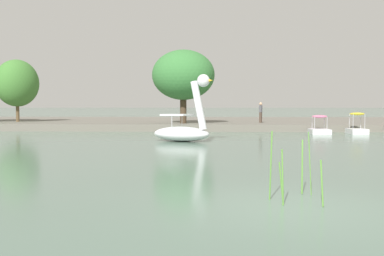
{
  "coord_description": "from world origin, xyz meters",
  "views": [
    {
      "loc": [
        -1.59,
        -8.73,
        2.02
      ],
      "look_at": [
        -2.72,
        17.43,
        0.67
      ],
      "focal_mm": 41.47,
      "sensor_mm": 36.0,
      "label": 1
    }
  ],
  "objects_px": {
    "tree_broadleaf_right": "(17,83)",
    "pedal_boat_yellow": "(357,127)",
    "swan_boat": "(184,128)",
    "tree_broadleaf_left": "(183,75)",
    "person_on_path": "(261,111)",
    "pedal_boat_pink": "(319,128)"
  },
  "relations": [
    {
      "from": "tree_broadleaf_right",
      "to": "pedal_boat_yellow",
      "type": "bearing_deg",
      "value": -13.07
    },
    {
      "from": "swan_boat",
      "to": "tree_broadleaf_left",
      "type": "height_order",
      "value": "tree_broadleaf_left"
    },
    {
      "from": "pedal_boat_yellow",
      "to": "person_on_path",
      "type": "bearing_deg",
      "value": 140.98
    },
    {
      "from": "tree_broadleaf_right",
      "to": "person_on_path",
      "type": "distance_m",
      "value": 21.26
    },
    {
      "from": "pedal_boat_pink",
      "to": "person_on_path",
      "type": "relative_size",
      "value": 1.22
    },
    {
      "from": "tree_broadleaf_left",
      "to": "tree_broadleaf_right",
      "type": "bearing_deg",
      "value": 169.35
    },
    {
      "from": "swan_boat",
      "to": "pedal_boat_yellow",
      "type": "bearing_deg",
      "value": 31.33
    },
    {
      "from": "pedal_boat_yellow",
      "to": "tree_broadleaf_left",
      "type": "height_order",
      "value": "tree_broadleaf_left"
    },
    {
      "from": "tree_broadleaf_left",
      "to": "tree_broadleaf_right",
      "type": "distance_m",
      "value": 15.02
    },
    {
      "from": "swan_boat",
      "to": "tree_broadleaf_left",
      "type": "relative_size",
      "value": 0.57
    },
    {
      "from": "tree_broadleaf_left",
      "to": "swan_boat",
      "type": "bearing_deg",
      "value": -86.2
    },
    {
      "from": "swan_boat",
      "to": "pedal_boat_pink",
      "type": "height_order",
      "value": "swan_boat"
    },
    {
      "from": "tree_broadleaf_left",
      "to": "person_on_path",
      "type": "height_order",
      "value": "tree_broadleaf_left"
    },
    {
      "from": "tree_broadleaf_left",
      "to": "tree_broadleaf_right",
      "type": "relative_size",
      "value": 1.21
    },
    {
      "from": "person_on_path",
      "to": "pedal_boat_pink",
      "type": "bearing_deg",
      "value": -54.32
    },
    {
      "from": "tree_broadleaf_right",
      "to": "person_on_path",
      "type": "relative_size",
      "value": 3.2
    },
    {
      "from": "tree_broadleaf_left",
      "to": "person_on_path",
      "type": "xyz_separation_m",
      "value": [
        6.33,
        1.49,
        -2.9
      ]
    },
    {
      "from": "pedal_boat_pink",
      "to": "tree_broadleaf_right",
      "type": "xyz_separation_m",
      "value": [
        -24.7,
        6.32,
        3.54
      ]
    },
    {
      "from": "pedal_boat_yellow",
      "to": "person_on_path",
      "type": "distance_m",
      "value": 8.1
    },
    {
      "from": "person_on_path",
      "to": "pedal_boat_yellow",
      "type": "bearing_deg",
      "value": -39.02
    },
    {
      "from": "pedal_boat_yellow",
      "to": "tree_broadleaf_left",
      "type": "bearing_deg",
      "value": 164.16
    },
    {
      "from": "person_on_path",
      "to": "swan_boat",
      "type": "bearing_deg",
      "value": -114.59
    }
  ]
}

